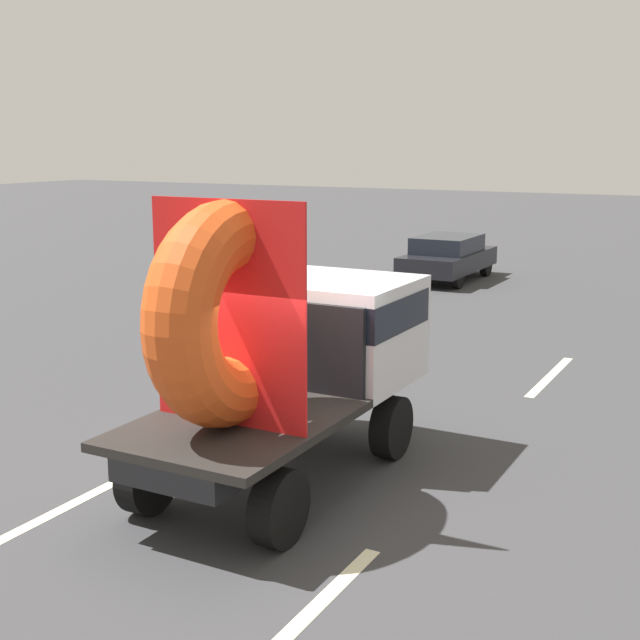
{
  "coord_description": "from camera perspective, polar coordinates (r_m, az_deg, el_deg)",
  "views": [
    {
      "loc": [
        5.05,
        -7.84,
        4.07
      ],
      "look_at": [
        -0.01,
        1.56,
        1.82
      ],
      "focal_mm": 48.11,
      "sensor_mm": 36.0,
      "label": 1
    }
  ],
  "objects": [
    {
      "name": "lane_dash_right_far",
      "position": [
        15.6,
        15.07,
        -3.63
      ],
      "size": [
        0.16,
        2.87,
        0.01
      ],
      "primitive_type": "cube",
      "rotation": [
        0.0,
        0.0,
        1.57
      ],
      "color": "beige",
      "rests_on": "ground_plane"
    },
    {
      "name": "flatbed_truck",
      "position": [
        10.3,
        -1.98,
        -1.46
      ],
      "size": [
        2.02,
        4.56,
        3.48
      ],
      "color": "black",
      "rests_on": "ground_plane"
    },
    {
      "name": "lane_dash_left_near",
      "position": [
        10.21,
        -17.2,
        -12.13
      ],
      "size": [
        0.16,
        2.87,
        0.01
      ],
      "primitive_type": "cube",
      "rotation": [
        0.0,
        0.0,
        1.57
      ],
      "color": "beige",
      "rests_on": "ground_plane"
    },
    {
      "name": "lane_dash_right_near",
      "position": [
        8.15,
        0.34,
        -17.99
      ],
      "size": [
        0.16,
        2.08,
        0.01
      ],
      "primitive_type": "cube",
      "rotation": [
        0.0,
        0.0,
        1.57
      ],
      "color": "beige",
      "rests_on": "ground_plane"
    },
    {
      "name": "distant_sedan",
      "position": [
        25.55,
        8.5,
        4.21
      ],
      "size": [
        1.74,
        4.05,
        1.32
      ],
      "color": "black",
      "rests_on": "ground_plane"
    },
    {
      "name": "lane_dash_left_far",
      "position": [
        16.33,
        2.71,
        -2.53
      ],
      "size": [
        0.16,
        2.84,
        0.01
      ],
      "primitive_type": "cube",
      "rotation": [
        0.0,
        0.0,
        1.57
      ],
      "color": "beige",
      "rests_on": "ground_plane"
    },
    {
      "name": "ground_plane",
      "position": [
        10.17,
        -4.23,
        -11.7
      ],
      "size": [
        120.0,
        120.0,
        0.0
      ],
      "primitive_type": "plane",
      "color": "#38383A"
    }
  ]
}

